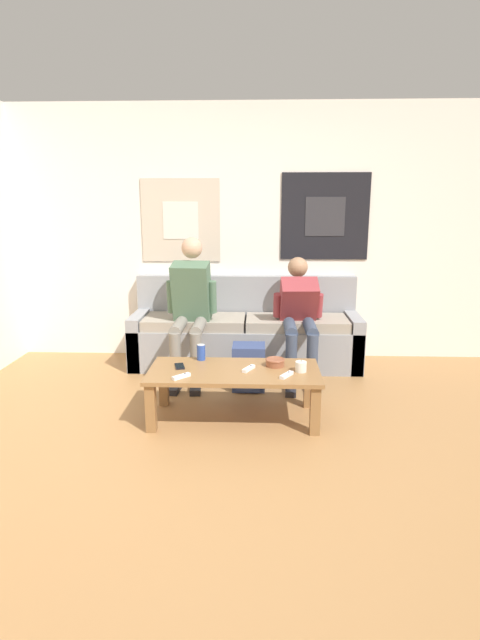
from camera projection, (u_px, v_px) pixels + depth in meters
ground_plane at (236, 465)px, 3.11m from camera, size 18.00×18.00×0.00m
wall_back at (247, 234)px, 5.09m from camera, size 10.00×0.07×2.55m
couch at (246, 335)px, 5.00m from camera, size 2.24×0.66×0.86m
coffee_table at (234, 377)px, 3.70m from camera, size 1.27×0.60×0.39m
person_seated_adult at (190, 303)px, 4.59m from camera, size 0.47×0.85×1.28m
person_seated_teen at (299, 313)px, 4.59m from camera, size 0.47×0.98×1.08m
backpack at (249, 368)px, 4.33m from camera, size 0.28×0.28×0.40m
ceramic_bowl at (275, 362)px, 3.77m from camera, size 0.15×0.15×0.06m
pillar_candle at (301, 367)px, 3.64m from camera, size 0.08×0.08×0.09m
drink_can_blue at (201, 352)px, 3.91m from camera, size 0.07×0.07×0.12m
game_controller_near_left at (181, 376)px, 3.51m from camera, size 0.12×0.13×0.03m
game_controller_near_right at (249, 369)px, 3.68m from camera, size 0.10×0.14×0.03m
game_controller_far_center at (287, 375)px, 3.54m from camera, size 0.11×0.14×0.03m
cell_phone at (180, 366)px, 3.76m from camera, size 0.10×0.15×0.01m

